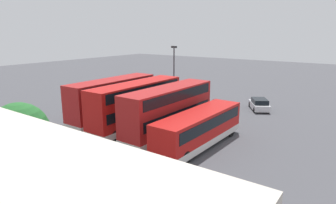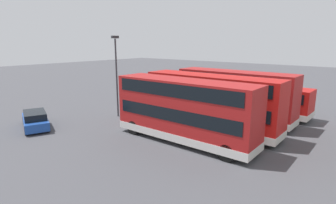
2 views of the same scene
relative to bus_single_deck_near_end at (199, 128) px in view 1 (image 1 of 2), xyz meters
The scene contains 10 objects.
ground_plane 11.20m from the bus_single_deck_near_end, 60.06° to the right, with size 140.00×140.00×0.00m, color #47474C.
bus_single_deck_near_end is the anchor object (origin of this frame).
bus_double_decker_second 3.70m from the bus_single_deck_near_end, ahead, with size 2.75×10.92×4.55m.
bus_double_decker_third 7.61m from the bus_single_deck_near_end, ahead, with size 2.67×11.45×4.55m.
bus_double_decker_fourth 11.08m from the bus_single_deck_near_end, ahead, with size 2.73×10.90×4.55m.
car_hatchback_silver 20.58m from the bus_single_deck_near_end, 37.51° to the right, with size 3.33×4.93×1.43m.
car_small_green 14.60m from the bus_single_deck_near_end, 90.70° to the right, with size 3.61×4.29×1.43m.
lamp_post_tall 14.01m from the bus_single_deck_near_end, 46.57° to the right, with size 0.70×0.30×7.69m.
waste_bin_yellow 14.07m from the bus_single_deck_near_end, 68.74° to the right, with size 0.60×0.60×0.95m, color #333338.
tree_leftmost 13.41m from the bus_single_deck_near_end, 64.62° to the left, with size 3.60×3.60×5.29m.
Camera 1 is at (-16.89, 29.96, 9.36)m, focal length 31.25 mm.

